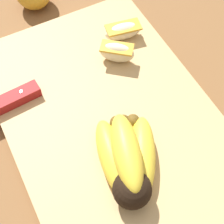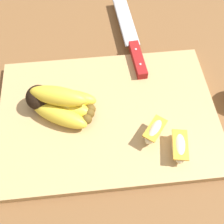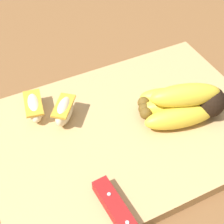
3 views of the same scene
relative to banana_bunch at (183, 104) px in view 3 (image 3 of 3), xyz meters
name	(u,v)px [view 3 (image 3 of 3)]	position (x,y,z in m)	size (l,w,h in m)	color
ground_plane	(138,140)	(-0.08, 0.00, -0.05)	(6.00, 6.00, 0.00)	brown
cutting_board	(126,131)	(-0.09, 0.02, -0.04)	(0.44, 0.31, 0.02)	tan
banana_bunch	(183,104)	(0.00, 0.00, 0.00)	(0.14, 0.11, 0.07)	black
apple_wedge_near	(64,111)	(-0.18, 0.08, -0.01)	(0.05, 0.06, 0.04)	beige
apple_wedge_middle	(34,107)	(-0.22, 0.11, -0.01)	(0.04, 0.07, 0.03)	beige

